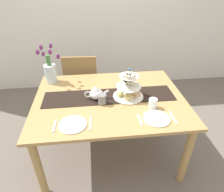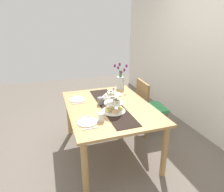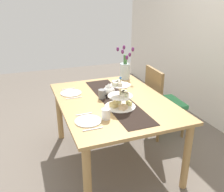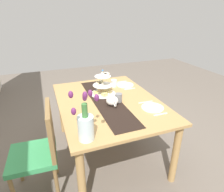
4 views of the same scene
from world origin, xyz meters
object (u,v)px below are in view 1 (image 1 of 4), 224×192
Objects in this scene: tiered_cake_stand at (129,88)px; dining_table at (110,106)px; chair_left at (82,82)px; mug_grey at (102,99)px; teapot at (96,93)px; fork_left at (55,126)px; knife_left at (91,123)px; dinner_plate_right at (157,118)px; tulip_vase at (50,71)px; mug_white_text at (153,103)px; fork_right at (140,120)px; dinner_plate_left at (73,124)px; knife_right at (173,117)px.

dining_table is at bearing 179.73° from tiered_cake_stand.
chair_left is 0.94m from mug_grey.
teapot is 1.59× the size of fork_left.
chair_left is 1.17m from knife_left.
dinner_plate_right is 0.52m from mug_grey.
tulip_vase is 1.16m from mug_white_text.
mug_grey reaches higher than mug_white_text.
teapot is 0.11m from mug_grey.
dinner_plate_right is (0.56, 0.00, 0.00)m from knife_left.
teapot is 2.51× the size of mug_white_text.
fork_left is at bearing -133.64° from teapot.
dining_table is at bearing 134.45° from dinner_plate_right.
knife_left is at bearing -135.83° from tiered_cake_stand.
teapot is 0.51m from fork_right.
tiered_cake_stand is at bearing 94.90° from fork_right.
teapot is 0.63m from tulip_vase.
dining_table is 4.81× the size of tiered_cake_stand.
teapot reaches higher than mug_grey.
dinner_plate_left is 0.85m from knife_right.
dinner_plate_right reaches higher than dining_table.
teapot is 0.43m from dinner_plate_left.
dining_table is at bearing 62.39° from knife_left.
tiered_cake_stand reaches higher than teapot.
tulip_vase is 4.50× the size of mug_white_text.
fork_right is at bearing 0.00° from dinner_plate_left.
chair_left is 3.96× the size of dinner_plate_right.
dinner_plate_left is (0.27, -0.77, -0.13)m from tulip_vase.
chair_left is 5.35× the size of knife_right.
dining_table is 0.43m from knife_left.
fork_right is at bearing -59.49° from dining_table.
tulip_vase is at bearing 137.09° from fork_right.
dinner_plate_right is (0.97, -0.77, -0.13)m from tulip_vase.
knife_left is at bearing -99.66° from teapot.
dining_table is 0.19m from mug_grey.
knife_right is at bearing -36.07° from dining_table.
teapot is (-0.32, 0.00, -0.04)m from tiered_cake_stand.
dinner_plate_right is (0.70, 0.00, 0.00)m from dinner_plate_left.
dining_table is 9.75× the size of fork_left.
dinner_plate_right is at bearing 180.00° from knife_right.
teapot is 1.40× the size of knife_left.
tiered_cake_stand reaches higher than mug_grey.
chair_left is at bearing 125.31° from knife_right.
dinner_plate_left is at bearing -91.91° from chair_left.
fork_right is at bearing -133.64° from mug_white_text.
tulip_vase is 2.85× the size of fork_left.
dinner_plate_right is 2.42× the size of mug_grey.
dinner_plate_left is 0.73m from mug_white_text.
dinner_plate_left is at bearing -144.88° from tiered_cake_stand.
knife_left is (0.11, -1.14, 0.23)m from chair_left.
tiered_cake_stand is 0.38m from fork_right.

